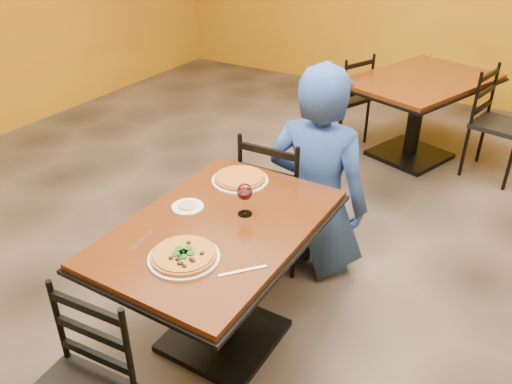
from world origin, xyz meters
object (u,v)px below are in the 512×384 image
Objects in this scene: chair_second_left at (342,98)px; side_plate at (188,207)px; chair_main_far at (281,195)px; plate_main at (184,258)px; pizza_main at (184,255)px; pizza_far at (240,178)px; table_second at (418,99)px; diner at (318,171)px; plate_far at (240,180)px; chair_second_right at (501,126)px; wine_glass at (245,198)px; table_main at (220,256)px.

side_plate is at bearing 28.29° from chair_second_left.
chair_main_far is 1.18m from plate_main.
chair_main_far is at bearing 96.91° from plate_main.
chair_main_far is 1.19m from pizza_main.
table_second is at bearing 81.62° from pizza_far.
chair_main_far is 0.68× the size of diner.
chair_second_left is (-0.39, 1.94, -0.02)m from chair_main_far.
plate_far is 1.94× the size of side_plate.
chair_main_far is 2.19m from chair_second_right.
table_second is 1.16× the size of diner.
side_plate is 0.89× the size of wine_glass.
chair_second_right reaches higher than plate_main.
plate_far is at bearing -90.00° from pizza_far.
plate_main reaches higher than table_second.
plate_far is at bearing -98.38° from table_second.
chair_main_far reaches higher than chair_second_left.
plate_main is (0.14, -1.14, 0.30)m from chair_main_far.
table_second is 9.70× the size of side_plate.
table_main is 4.39× the size of pizza_far.
diner is (-0.09, -1.90, 0.11)m from table_second.
table_second is (0.21, 2.78, 0.00)m from table_main.
table_main is at bearing -10.05° from side_plate.
pizza_main is 0.42m from side_plate.
pizza_main is at bearing -94.55° from wine_glass.
plate_main is 0.73m from pizza_far.
diner reaches higher than table_second.
pizza_far reaches higher than plate_far.
chair_main_far is (-0.11, 0.83, -0.10)m from table_main.
diner reaches higher than chair_second_right.
diner is at bearing 40.32° from chair_second_left.
plate_far is (-1.05, -2.37, 0.30)m from chair_second_right.
pizza_far is at bearing 30.96° from chair_second_left.
pizza_far is (-0.26, -0.47, 0.10)m from diner.
table_main is 0.36m from plate_main.
table_second is 5.01× the size of plate_main.
wine_glass reaches higher than table_second.
plate_main is 1.72× the size of wine_glass.
table_main is 3.97× the size of plate_far.
wine_glass is at bearing 174.02° from chair_second_right.
table_second is 8.62× the size of wine_glass.
table_main is at bearing 95.88° from chair_main_far.
wine_glass reaches higher than plate_far.
chair_main_far is at bearing 86.01° from pizza_far.
wine_glass is at bearing 85.45° from plate_main.
chair_second_right reaches higher than side_plate.
pizza_main is (-0.18, -3.08, 0.21)m from table_second.
chair_second_left is 3.14m from plate_main.
plate_main is (-0.18, -3.08, 0.19)m from table_second.
chair_second_right reaches higher than table_second.
chair_main_far reaches higher than pizza_main.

